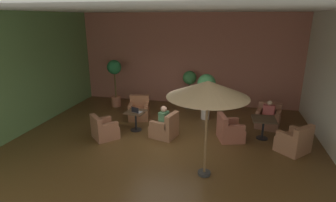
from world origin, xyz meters
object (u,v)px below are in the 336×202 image
object	(u,v)px
potted_tree_mid_right	(115,76)
iced_drink_cup	(134,110)
armchair_front_left_north	(165,128)
armchair_front_left_south	(104,129)
armchair_front_right_south	(229,131)
patron_blue_shirt	(164,117)
patio_umbrella_tall_red	(208,90)
patron_by_window	(269,110)
cafe_table_front_left	(136,116)
armchair_front_left_east	(139,111)
cafe_table_front_right	(264,123)
armchair_front_right_north	(294,142)
armchair_front_right_east	(268,119)
potted_tree_mid_left	(206,87)
open_laptop	(136,111)
potted_tree_left_corner	(189,86)

from	to	relation	value
potted_tree_mid_right	iced_drink_cup	xyz separation A→B (m)	(1.72, -2.34, -0.62)
armchair_front_left_north	iced_drink_cup	size ratio (longest dim) A/B	8.46
armchair_front_left_south	armchair_front_right_south	world-z (taller)	armchair_front_right_south
iced_drink_cup	armchair_front_right_south	bearing A→B (deg)	-0.25
armchair_front_right_south	patron_blue_shirt	bearing A→B (deg)	-172.86
armchair_front_left_north	patio_umbrella_tall_red	size ratio (longest dim) A/B	0.39
potted_tree_mid_right	patron_by_window	distance (m)	6.36
armchair_front_left_north	patron_by_window	size ratio (longest dim) A/B	1.58
cafe_table_front_left	armchair_front_left_north	size ratio (longest dim) A/B	0.75
armchair_front_left_east	cafe_table_front_right	size ratio (longest dim) A/B	1.25
armchair_front_left_south	patron_by_window	world-z (taller)	patron_by_window
armchair_front_right_north	armchair_front_right_east	xyz separation A→B (m)	(-0.52, 1.81, -0.01)
armchair_front_right_north	iced_drink_cup	xyz separation A→B (m)	(-5.06, 0.44, 0.42)
potted_tree_mid_left	armchair_front_left_south	bearing A→B (deg)	-140.24
cafe_table_front_right	cafe_table_front_left	bearing A→B (deg)	-175.96
armchair_front_right_north	open_laptop	distance (m)	5.00
armchair_front_right_south	patron_by_window	xyz separation A→B (m)	(1.32, 1.35, 0.36)
potted_tree_mid_right	iced_drink_cup	distance (m)	2.97
armchair_front_right_north	armchair_front_left_north	bearing A→B (deg)	177.85
armchair_front_left_east	armchair_front_left_south	xyz separation A→B (m)	(-0.51, -1.97, -0.02)
armchair_front_right_east	patio_umbrella_tall_red	world-z (taller)	patio_umbrella_tall_red
potted_tree_mid_left	patron_by_window	size ratio (longest dim) A/B	2.99
armchair_front_left_south	potted_tree_mid_right	distance (m)	3.48
armchair_front_left_east	cafe_table_front_right	bearing A→B (deg)	-10.45
cafe_table_front_right	armchair_front_right_east	size ratio (longest dim) A/B	0.80
potted_tree_mid_left	open_laptop	distance (m)	2.84
cafe_table_front_right	armchair_front_right_east	bearing A→B (deg)	75.40
cafe_table_front_right	open_laptop	bearing A→B (deg)	-174.85
cafe_table_front_right	potted_tree_mid_right	distance (m)	6.37
cafe_table_front_right	patio_umbrella_tall_red	size ratio (longest dim) A/B	0.31
armchair_front_right_east	patron_blue_shirt	bearing A→B (deg)	-154.21
cafe_table_front_right	armchair_front_right_east	world-z (taller)	armchair_front_right_east
armchair_front_left_south	armchair_front_right_north	xyz separation A→B (m)	(5.81, 0.39, 0.02)
armchair_front_right_north	potted_tree_mid_right	world-z (taller)	potted_tree_mid_right
armchair_front_right_east	patron_blue_shirt	distance (m)	3.82
cafe_table_front_right	patron_by_window	world-z (taller)	patron_by_window
potted_tree_left_corner	potted_tree_mid_left	distance (m)	1.50
patron_blue_shirt	open_laptop	xyz separation A→B (m)	(-1.02, 0.21, 0.04)
armchair_front_left_north	armchair_front_left_south	bearing A→B (deg)	-164.26
cafe_table_front_left	cafe_table_front_right	distance (m)	4.23
armchair_front_left_south	open_laptop	bearing A→B (deg)	42.21
cafe_table_front_left	potted_tree_mid_left	distance (m)	2.89
patron_by_window	armchair_front_left_north	bearing A→B (deg)	-154.25
armchair_front_right_north	armchair_front_right_south	distance (m)	1.90
patron_by_window	cafe_table_front_right	bearing A→B (deg)	-104.60
cafe_table_front_left	armchair_front_right_south	distance (m)	3.18
armchair_front_left_east	armchair_front_right_east	xyz separation A→B (m)	(4.77, 0.24, -0.00)
armchair_front_left_east	patron_by_window	xyz separation A→B (m)	(4.76, 0.19, 0.34)
cafe_table_front_right	iced_drink_cup	world-z (taller)	iced_drink_cup
armchair_front_left_south	iced_drink_cup	size ratio (longest dim) A/B	9.32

